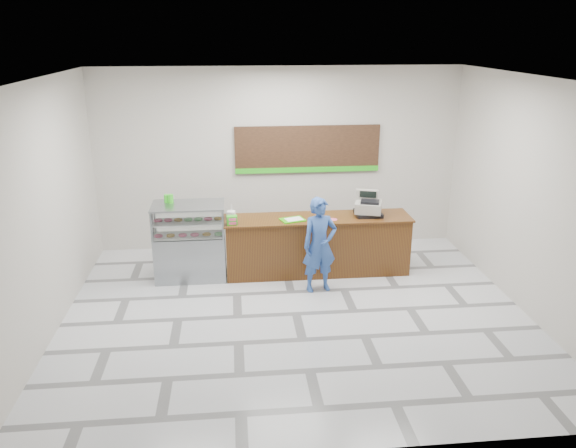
{
  "coord_description": "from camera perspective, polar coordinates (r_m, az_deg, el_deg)",
  "views": [
    {
      "loc": [
        -0.89,
        -7.61,
        4.09
      ],
      "look_at": [
        -0.04,
        0.9,
        1.15
      ],
      "focal_mm": 35.0,
      "sensor_mm": 36.0,
      "label": 1
    }
  ],
  "objects": [
    {
      "name": "floor",
      "position": [
        8.69,
        0.84,
        -9.11
      ],
      "size": [
        7.0,
        7.0,
        0.0
      ],
      "primitive_type": "plane",
      "color": "silver",
      "rests_on": "ground"
    },
    {
      "name": "ceiling",
      "position": [
        7.69,
        0.97,
        14.57
      ],
      "size": [
        7.0,
        7.0,
        0.0
      ],
      "primitive_type": "plane",
      "rotation": [
        3.14,
        0.0,
        0.0
      ],
      "color": "silver",
      "rests_on": "back_wall"
    },
    {
      "name": "green_cup_right",
      "position": [
        9.73,
        -11.84,
        2.53
      ],
      "size": [
        0.09,
        0.09,
        0.15
      ],
      "primitive_type": "cylinder",
      "color": "green",
      "rests_on": "display_case"
    },
    {
      "name": "straw_cup",
      "position": [
        9.83,
        -5.77,
        1.08
      ],
      "size": [
        0.08,
        0.08,
        0.12
      ],
      "primitive_type": "cylinder",
      "color": "silver",
      "rests_on": "sales_counter"
    },
    {
      "name": "serving_tray",
      "position": [
        9.59,
        0.48,
        0.44
      ],
      "size": [
        0.46,
        0.39,
        0.02
      ],
      "rotation": [
        0.0,
        0.0,
        0.3
      ],
      "color": "#38BD0B",
      "rests_on": "sales_counter"
    },
    {
      "name": "cash_register",
      "position": [
        9.94,
        8.16,
        1.8
      ],
      "size": [
        0.57,
        0.58,
        0.43
      ],
      "rotation": [
        0.0,
        0.0,
        -0.3
      ],
      "color": "black",
      "rests_on": "sales_counter"
    },
    {
      "name": "menu_board",
      "position": [
        10.89,
        2.0,
        7.53
      ],
      "size": [
        2.8,
        0.06,
        0.9
      ],
      "color": "black",
      "rests_on": "back_wall"
    },
    {
      "name": "sales_counter",
      "position": [
        9.94,
        2.99,
        -2.12
      ],
      "size": [
        3.26,
        0.76,
        1.03
      ],
      "color": "#593410",
      "rests_on": "floor"
    },
    {
      "name": "napkin_box",
      "position": [
        9.77,
        -5.8,
        0.98
      ],
      "size": [
        0.16,
        0.16,
        0.11
      ],
      "primitive_type": "cube",
      "rotation": [
        0.0,
        0.0,
        -0.22
      ],
      "color": "white",
      "rests_on": "sales_counter"
    },
    {
      "name": "green_cup_left",
      "position": [
        9.78,
        -12.23,
        2.54
      ],
      "size": [
        0.09,
        0.09,
        0.13
      ],
      "primitive_type": "cylinder",
      "color": "green",
      "rests_on": "display_case"
    },
    {
      "name": "back_wall",
      "position": [
        10.91,
        -0.92,
        6.58
      ],
      "size": [
        7.0,
        0.0,
        7.0
      ],
      "primitive_type": "plane",
      "rotation": [
        1.57,
        0.0,
        0.0
      ],
      "color": "beige",
      "rests_on": "floor"
    },
    {
      "name": "customer",
      "position": [
        9.16,
        3.23,
        -2.14
      ],
      "size": [
        0.65,
        0.49,
        1.59
      ],
      "primitive_type": "imported",
      "rotation": [
        0.0,
        0.0,
        0.2
      ],
      "color": "#2D509B",
      "rests_on": "floor"
    },
    {
      "name": "display_case",
      "position": [
        9.81,
        -9.93,
        -1.69
      ],
      "size": [
        1.22,
        0.72,
        1.33
      ],
      "color": "gray",
      "rests_on": "floor"
    },
    {
      "name": "promo_box",
      "position": [
        9.41,
        -5.72,
        0.39
      ],
      "size": [
        0.18,
        0.13,
        0.15
      ],
      "primitive_type": "cube",
      "rotation": [
        0.0,
        0.0,
        0.07
      ],
      "color": "green",
      "rests_on": "sales_counter"
    },
    {
      "name": "card_terminal",
      "position": [
        9.91,
        7.94,
        0.93
      ],
      "size": [
        0.12,
        0.18,
        0.04
      ],
      "primitive_type": "cube",
      "rotation": [
        0.0,
        0.0,
        -0.21
      ],
      "color": "black",
      "rests_on": "sales_counter"
    },
    {
      "name": "donut_decal",
      "position": [
        9.66,
        4.58,
        0.46
      ],
      "size": [
        0.15,
        0.15,
        0.0
      ],
      "primitive_type": "cylinder",
      "color": "#D54C72",
      "rests_on": "sales_counter"
    }
  ]
}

